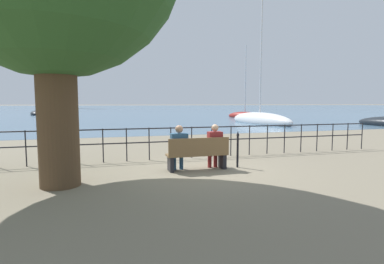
{
  "coord_description": "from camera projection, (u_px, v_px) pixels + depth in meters",
  "views": [
    {
      "loc": [
        -2.4,
        -7.76,
        1.82
      ],
      "look_at": [
        0.0,
        0.5,
        1.0
      ],
      "focal_mm": 28.0,
      "sensor_mm": 36.0,
      "label": 1
    }
  ],
  "objects": [
    {
      "name": "ground_plane",
      "position": [
        197.0,
        170.0,
        8.26
      ],
      "size": [
        1000.0,
        1000.0,
        0.0
      ],
      "primitive_type": "plane",
      "color": "#7A705B"
    },
    {
      "name": "harbor_water",
      "position": [
        109.0,
        107.0,
        160.1
      ],
      "size": [
        600.0,
        300.0,
        0.01
      ],
      "color": "slate",
      "rests_on": "ground_plane"
    },
    {
      "name": "park_bench",
      "position": [
        198.0,
        155.0,
        8.16
      ],
      "size": [
        1.69,
        0.45,
        0.9
      ],
      "color": "brown",
      "rests_on": "ground_plane"
    },
    {
      "name": "seated_person_left",
      "position": [
        179.0,
        146.0,
        8.06
      ],
      "size": [
        0.45,
        0.35,
        1.24
      ],
      "color": "navy",
      "rests_on": "ground_plane"
    },
    {
      "name": "seated_person_right",
      "position": [
        214.0,
        144.0,
        8.35
      ],
      "size": [
        0.39,
        0.35,
        1.24
      ],
      "color": "maroon",
      "rests_on": "ground_plane"
    },
    {
      "name": "promenade_railing",
      "position": [
        181.0,
        138.0,
        9.87
      ],
      "size": [
        14.96,
        0.04,
        1.05
      ],
      "color": "black",
      "rests_on": "ground_plane"
    },
    {
      "name": "closed_umbrella",
      "position": [
        238.0,
        147.0,
        8.49
      ],
      "size": [
        0.09,
        0.09,
        1.04
      ],
      "color": "black",
      "rests_on": "ground_plane"
    },
    {
      "name": "sailboat_0",
      "position": [
        260.0,
        120.0,
        26.92
      ],
      "size": [
        2.45,
        8.83,
        11.92
      ],
      "rotation": [
        0.0,
        0.0,
        0.09
      ],
      "color": "white",
      "rests_on": "ground_plane"
    },
    {
      "name": "sailboat_4",
      "position": [
        245.0,
        115.0,
        38.16
      ],
      "size": [
        3.61,
        5.66,
        9.44
      ],
      "rotation": [
        0.0,
        0.0,
        0.4
      ],
      "color": "maroon",
      "rests_on": "ground_plane"
    },
    {
      "name": "sailboat_5",
      "position": [
        37.0,
        113.0,
        48.0
      ],
      "size": [
        2.49,
        5.92,
        8.33
      ],
      "rotation": [
        0.0,
        0.0,
        0.12
      ],
      "color": "black",
      "rests_on": "ground_plane"
    },
    {
      "name": "harbor_lighthouse",
      "position": [
        63.0,
        72.0,
        110.2
      ],
      "size": [
        6.33,
        6.33,
        28.7
      ],
      "color": "beige",
      "rests_on": "ground_plane"
    }
  ]
}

